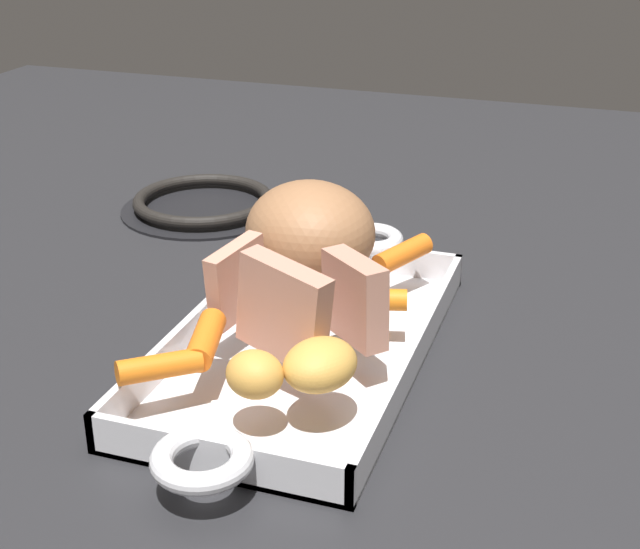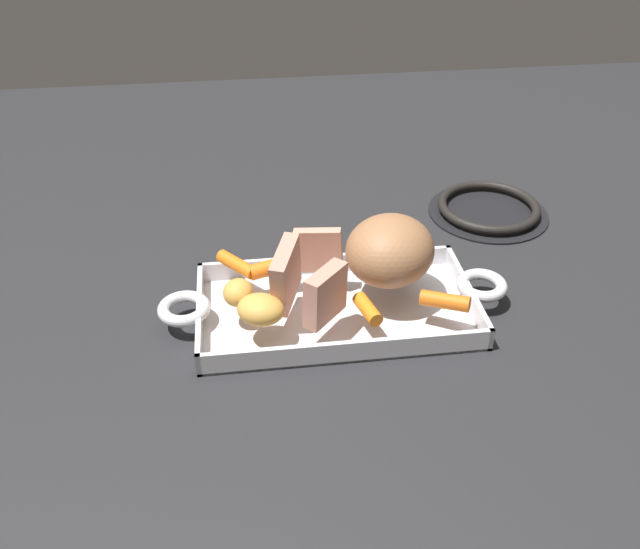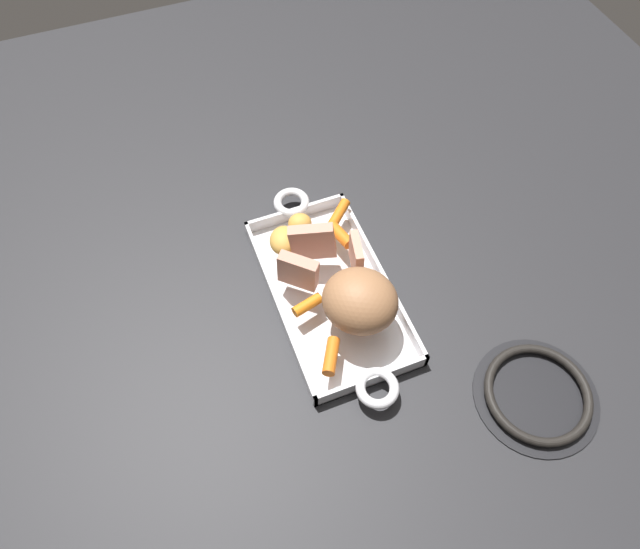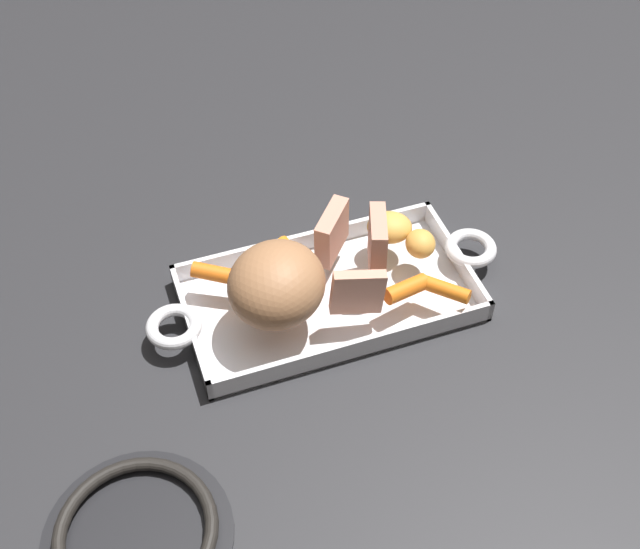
{
  "view_description": "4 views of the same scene",
  "coord_description": "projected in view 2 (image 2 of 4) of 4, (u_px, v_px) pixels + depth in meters",
  "views": [
    {
      "loc": [
        0.65,
        0.24,
        0.4
      ],
      "look_at": [
        -0.02,
        0.01,
        0.07
      ],
      "focal_mm": 50.65,
      "sensor_mm": 36.0,
      "label": 1
    },
    {
      "loc": [
        0.12,
        0.72,
        0.58
      ],
      "look_at": [
        0.02,
        -0.02,
        0.05
      ],
      "focal_mm": 37.43,
      "sensor_mm": 36.0,
      "label": 2
    },
    {
      "loc": [
        -0.49,
        0.21,
        0.9
      ],
      "look_at": [
        0.02,
        0.01,
        0.05
      ],
      "focal_mm": 31.94,
      "sensor_mm": 36.0,
      "label": 3
    },
    {
      "loc": [
        -0.25,
        -0.66,
        0.83
      ],
      "look_at": [
        -0.01,
        0.01,
        0.05
      ],
      "focal_mm": 45.95,
      "sensor_mm": 36.0,
      "label": 4
    }
  ],
  "objects": [
    {
      "name": "ground_plane",
      "position": [
        336.0,
        314.0,
        0.93
      ],
      "size": [
        1.99,
        1.99,
        0.0
      ],
      "primitive_type": "plane",
      "color": "#232326"
    },
    {
      "name": "roasting_dish",
      "position": [
        336.0,
        308.0,
        0.92
      ],
      "size": [
        0.48,
        0.2,
        0.04
      ],
      "color": "silver",
      "rests_on": "ground_plane"
    },
    {
      "name": "pork_roast",
      "position": [
        390.0,
        250.0,
        0.91
      ],
      "size": [
        0.17,
        0.17,
        0.09
      ],
      "primitive_type": "ellipsoid",
      "rotation": [
        0.0,
        0.0,
        0.79
      ],
      "color": "#9C6A45",
      "rests_on": "roasting_dish"
    },
    {
      "name": "roast_slice_outer",
      "position": [
        286.0,
        275.0,
        0.87
      ],
      "size": [
        0.05,
        0.09,
        0.09
      ],
      "primitive_type": "cube",
      "rotation": [
        -0.11,
        0.0,
        5.93
      ],
      "color": "tan",
      "rests_on": "roasting_dish"
    },
    {
      "name": "roast_slice_thick",
      "position": [
        325.0,
        295.0,
        0.84
      ],
      "size": [
        0.06,
        0.07,
        0.07
      ],
      "primitive_type": "cube",
      "rotation": [
        -0.04,
        0.0,
        2.42
      ],
      "color": "tan",
      "rests_on": "roasting_dish"
    },
    {
      "name": "roast_slice_thin",
      "position": [
        319.0,
        250.0,
        0.93
      ],
      "size": [
        0.07,
        0.03,
        0.07
      ],
      "primitive_type": "cube",
      "rotation": [
        -0.07,
        0.0,
        4.48
      ],
      "color": "tan",
      "rests_on": "roasting_dish"
    },
    {
      "name": "baby_carrot_center_left",
      "position": [
        237.0,
        264.0,
        0.94
      ],
      "size": [
        0.06,
        0.06,
        0.02
      ],
      "primitive_type": "cylinder",
      "rotation": [
        1.62,
        0.0,
        3.89
      ],
      "color": "orange",
      "rests_on": "roasting_dish"
    },
    {
      "name": "baby_carrot_short",
      "position": [
        445.0,
        301.0,
        0.87
      ],
      "size": [
        0.07,
        0.05,
        0.03
      ],
      "primitive_type": "cylinder",
      "rotation": [
        1.66,
        0.0,
        1.05
      ],
      "color": "orange",
      "rests_on": "roasting_dish"
    },
    {
      "name": "baby_carrot_northwest",
      "position": [
        367.0,
        309.0,
        0.86
      ],
      "size": [
        0.03,
        0.06,
        0.02
      ],
      "primitive_type": "cylinder",
      "rotation": [
        1.58,
        0.0,
        0.25
      ],
      "color": "orange",
      "rests_on": "roasting_dish"
    },
    {
      "name": "baby_carrot_long",
      "position": [
        271.0,
        267.0,
        0.94
      ],
      "size": [
        0.07,
        0.04,
        0.03
      ],
      "primitive_type": "cylinder",
      "rotation": [
        1.48,
        0.0,
        4.94
      ],
      "color": "orange",
      "rests_on": "roasting_dish"
    },
    {
      "name": "potato_halved",
      "position": [
        261.0,
        309.0,
        0.85
      ],
      "size": [
        0.08,
        0.07,
        0.04
      ],
      "primitive_type": "ellipsoid",
      "rotation": [
        0.0,
        0.0,
        2.77
      ],
      "color": "gold",
      "rests_on": "roasting_dish"
    },
    {
      "name": "potato_golden_large",
      "position": [
        238.0,
        293.0,
        0.88
      ],
      "size": [
        0.05,
        0.05,
        0.04
      ],
      "primitive_type": "ellipsoid",
      "rotation": [
        0.0,
        0.0,
        6.02
      ],
      "color": "gold",
      "rests_on": "roasting_dish"
    },
    {
      "name": "stove_burner_rear",
      "position": [
        488.0,
        208.0,
        1.15
      ],
      "size": [
        0.21,
        0.21,
        0.02
      ],
      "color": "black",
      "rests_on": "ground_plane"
    }
  ]
}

